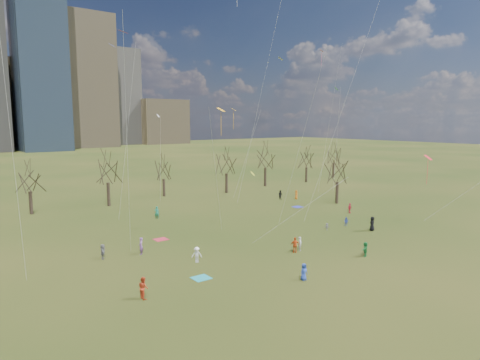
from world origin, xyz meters
TOP-DOWN VIEW (x-y plane):
  - ground at (0.00, 0.00)m, footprint 500.00×500.00m
  - bare_tree_row at (-0.09, 37.22)m, footprint 113.04×29.80m
  - blanket_teal at (-12.45, 1.52)m, footprint 1.60×1.50m
  - blanket_navy at (18.21, 19.87)m, footprint 1.60×1.50m
  - blanket_crimson at (-9.47, 15.62)m, footprint 1.60×1.50m
  - person_0 at (-5.21, -4.56)m, footprint 0.78×0.52m
  - person_1 at (0.97, 2.09)m, footprint 0.68×0.67m
  - person_2 at (-18.65, 0.46)m, footprint 0.71×0.90m
  - person_3 at (10.30, 6.39)m, footprint 0.66×0.71m
  - person_4 at (-0.08, 1.81)m, footprint 1.10×0.88m
  - person_5 at (5.06, -3.64)m, footprint 1.53×1.08m
  - person_6 at (14.84, 2.56)m, footprint 1.11×1.02m
  - person_7 at (-13.88, 11.56)m, footprint 0.76×0.82m
  - person_8 at (14.19, 6.32)m, footprint 0.59×0.69m
  - person_9 at (-10.41, 5.61)m, footprint 1.21×1.10m
  - person_10 at (21.38, 11.46)m, footprint 0.98×0.54m
  - person_11 at (-17.75, 12.56)m, footprint 1.01×1.55m
  - person_12 at (23.26, 25.35)m, footprint 0.78×0.95m
  - person_13 at (-4.77, 26.25)m, footprint 0.82×0.76m
  - person_14 at (20.65, 26.87)m, footprint 0.80×0.95m
  - kites_airborne at (4.86, 12.52)m, footprint 57.70×43.39m

SIDE VIEW (x-z plane):
  - ground at x=0.00m, z-range 0.00..0.00m
  - blanket_teal at x=-12.45m, z-range 0.00..0.03m
  - blanket_navy at x=18.21m, z-range 0.00..0.03m
  - blanket_crimson at x=-9.47m, z-range 0.00..0.03m
  - person_3 at x=10.30m, z-range 0.00..0.96m
  - person_8 at x=14.19m, z-range 0.00..1.22m
  - person_0 at x=-5.21m, z-range 0.00..1.57m
  - person_10 at x=21.38m, z-range 0.00..1.58m
  - person_1 at x=0.97m, z-range 0.00..1.58m
  - person_5 at x=5.06m, z-range 0.00..1.59m
  - person_11 at x=-17.75m, z-range 0.00..1.59m
  - person_9 at x=-10.41m, z-range 0.00..1.63m
  - person_12 at x=23.26m, z-range 0.00..1.67m
  - person_14 at x=20.65m, z-range 0.00..1.73m
  - person_4 at x=-0.08m, z-range 0.00..1.75m
  - person_2 at x=-18.65m, z-range 0.00..1.85m
  - person_7 at x=-13.88m, z-range 0.00..1.87m
  - person_13 at x=-4.77m, z-range 0.00..1.88m
  - person_6 at x=14.84m, z-range 0.00..1.91m
  - bare_tree_row at x=-0.09m, z-range 1.37..10.87m
  - kites_airborne at x=4.86m, z-range -1.62..31.11m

